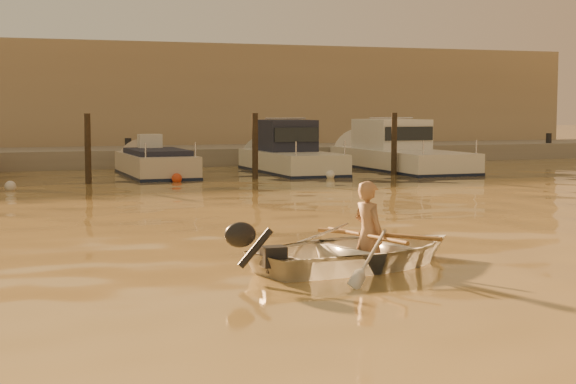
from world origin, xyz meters
name	(u,v)px	position (x,y,z in m)	size (l,w,h in m)	color
ground_plane	(230,263)	(0.00, 0.00, 0.00)	(160.00, 160.00, 0.00)	olive
dinghy	(363,250)	(1.64, -0.87, 0.22)	(2.33, 3.26, 0.67)	silver
person	(368,234)	(1.74, -0.84, 0.43)	(0.53, 0.35, 1.47)	#A37551
outboard_motor	(272,257)	(0.20, -1.26, 0.28)	(0.90, 0.40, 0.70)	black
oar_port	(377,234)	(1.88, -0.80, 0.42)	(0.06, 0.06, 2.10)	brown
oar_starboard	(366,235)	(1.69, -0.85, 0.42)	(0.06, 0.06, 2.10)	brown
moored_boat_3	(156,169)	(2.19, 16.00, 0.22)	(1.86, 5.45, 0.95)	beige
moored_boat_4	(291,154)	(6.77, 16.00, 0.62)	(2.02, 6.30, 1.75)	silver
moored_boat_5	(400,152)	(10.84, 16.00, 0.62)	(2.38, 7.93, 1.75)	silver
piling_2	(88,152)	(-0.20, 13.80, 0.90)	(0.18, 0.18, 2.20)	#2D2319
piling_3	(255,149)	(4.80, 13.80, 0.90)	(0.18, 0.18, 2.20)	#2D2319
piling_4	(394,147)	(9.50, 13.80, 0.90)	(0.18, 0.18, 2.20)	#2D2319
fender_c	(10,186)	(-2.39, 12.44, 0.10)	(0.30, 0.30, 0.30)	silver
fender_d	(177,178)	(2.31, 13.56, 0.10)	(0.30, 0.30, 0.30)	red
fender_e	(330,175)	(7.05, 13.28, 0.10)	(0.30, 0.30, 0.30)	white
quay	(67,163)	(0.00, 21.50, 0.15)	(52.00, 4.00, 1.00)	gray
waterfront_building	(52,102)	(0.00, 27.00, 2.40)	(46.00, 7.00, 4.80)	#9E8466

